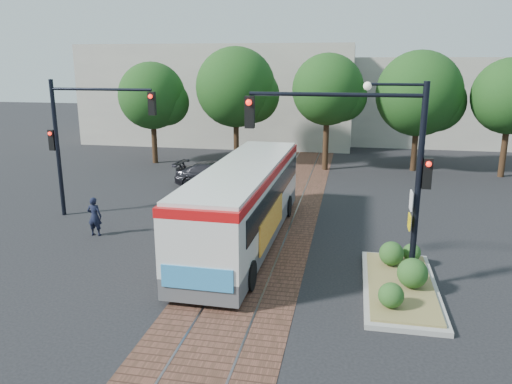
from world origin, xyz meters
TOP-DOWN VIEW (x-y plane):
  - ground at (0.00, 0.00)m, footprint 120.00×120.00m
  - trackbed at (0.00, 4.00)m, footprint 3.60×40.00m
  - tree_row at (1.21, 16.42)m, footprint 26.40×5.60m
  - warehouses at (-0.53, 28.75)m, footprint 40.00×13.00m
  - city_bus at (-0.73, 2.24)m, footprint 2.65×11.36m
  - traffic_island at (4.82, -0.90)m, footprint 2.20×5.20m
  - signal_pole_main at (3.86, -0.81)m, footprint 5.49×0.46m
  - signal_pole_left at (-8.37, 4.00)m, footprint 4.99×0.34m
  - officer at (-6.72, 1.74)m, footprint 0.59×0.40m
  - parked_car at (-3.90, 10.09)m, footprint 4.98×2.39m

SIDE VIEW (x-z plane):
  - ground at x=0.00m, z-range 0.00..0.00m
  - trackbed at x=0.00m, z-range 0.00..0.02m
  - traffic_island at x=4.82m, z-range -0.24..0.89m
  - parked_car at x=-3.90m, z-range 0.00..1.40m
  - officer at x=-6.72m, z-range 0.00..1.57m
  - city_bus at x=-0.73m, z-range 0.17..3.20m
  - warehouses at x=-0.53m, z-range -0.19..7.81m
  - signal_pole_left at x=-8.37m, z-range 0.86..6.86m
  - signal_pole_main at x=3.86m, z-range 1.16..7.16m
  - tree_row at x=1.21m, z-range 1.01..8.69m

